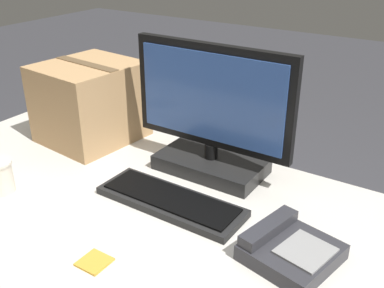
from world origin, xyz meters
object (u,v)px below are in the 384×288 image
(cardboard_box, at_px, (90,102))
(sticky_note_pad, at_px, (94,262))
(desk_phone, at_px, (289,249))
(paper_cup_left, at_px, (0,177))
(keyboard, at_px, (170,201))
(monitor, at_px, (212,123))

(cardboard_box, relative_size, sticky_note_pad, 5.23)
(desk_phone, relative_size, sticky_note_pad, 3.41)
(desk_phone, xyz_separation_m, paper_cup_left, (-0.87, -0.19, 0.03))
(keyboard, xyz_separation_m, cardboard_box, (-0.53, 0.22, 0.13))
(desk_phone, xyz_separation_m, sticky_note_pad, (-0.39, -0.28, -0.02))
(paper_cup_left, distance_m, sticky_note_pad, 0.49)
(cardboard_box, bearing_deg, monitor, 2.05)
(desk_phone, relative_size, cardboard_box, 0.65)
(monitor, height_order, keyboard, monitor)
(desk_phone, distance_m, paper_cup_left, 0.89)
(paper_cup_left, bearing_deg, sticky_note_pad, -10.36)
(keyboard, relative_size, cardboard_box, 1.22)
(desk_phone, relative_size, paper_cup_left, 2.35)
(monitor, xyz_separation_m, sticky_note_pad, (-0.00, -0.55, -0.17))
(monitor, relative_size, cardboard_box, 1.48)
(monitor, distance_m, paper_cup_left, 0.68)
(monitor, bearing_deg, desk_phone, -35.33)
(monitor, height_order, sticky_note_pad, monitor)
(keyboard, bearing_deg, monitor, 92.31)
(sticky_note_pad, bearing_deg, monitor, 89.97)
(monitor, bearing_deg, keyboard, -88.33)
(paper_cup_left, bearing_deg, monitor, 44.48)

